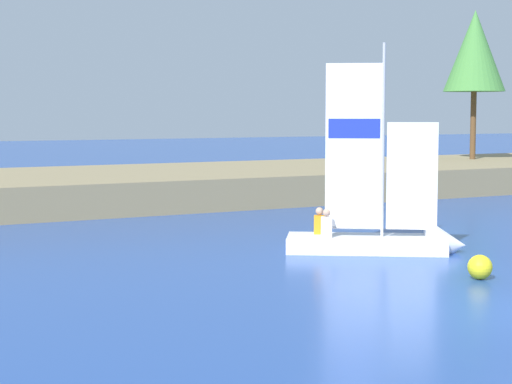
{
  "coord_description": "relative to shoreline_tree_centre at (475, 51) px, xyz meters",
  "views": [
    {
      "loc": [
        -11.98,
        -11.18,
        3.62
      ],
      "look_at": [
        0.68,
        12.37,
        1.2
      ],
      "focal_mm": 62.51,
      "sensor_mm": 36.0,
      "label": 1
    }
  ],
  "objects": [
    {
      "name": "shore_bank",
      "position": [
        -19.41,
        -1.06,
        -6.07
      ],
      "size": [
        80.0,
        10.34,
        1.19
      ],
      "primitive_type": "cube",
      "color": "#897A56",
      "rests_on": "ground"
    },
    {
      "name": "channel_buoy",
      "position": [
        -18.13,
        -20.49,
        -6.4
      ],
      "size": [
        0.54,
        0.54,
        0.54
      ],
      "primitive_type": "sphere",
      "color": "yellow",
      "rests_on": "ground"
    },
    {
      "name": "shoreline_tree_centre",
      "position": [
        0.0,
        0.0,
        0.0
      ],
      "size": [
        3.12,
        3.12,
        7.56
      ],
      "color": "brown",
      "rests_on": "shore_bank"
    },
    {
      "name": "sailboat",
      "position": [
        -17.39,
        -16.61,
        -6.29
      ],
      "size": [
        4.61,
        3.74,
        5.85
      ],
      "rotation": [
        0.0,
        0.0,
        -0.59
      ],
      "color": "white",
      "rests_on": "ground"
    }
  ]
}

